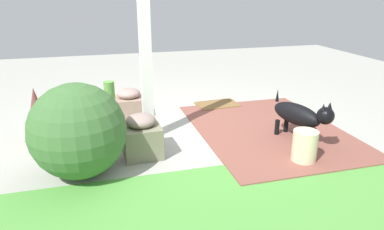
% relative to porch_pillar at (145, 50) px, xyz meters
% --- Properties ---
extents(ground_plane, '(12.00, 12.00, 0.00)m').
position_rel_porch_pillar_xyz_m(ground_plane, '(-0.44, -0.05, -1.08)').
color(ground_plane, '#A7A69C').
extents(brick_path, '(1.80, 2.40, 0.02)m').
position_rel_porch_pillar_xyz_m(brick_path, '(-1.54, 0.20, -1.07)').
color(brick_path, brown).
rests_on(brick_path, ground).
extents(porch_pillar, '(0.13, 0.13, 2.16)m').
position_rel_porch_pillar_xyz_m(porch_pillar, '(0.00, 0.00, 0.00)').
color(porch_pillar, white).
rests_on(porch_pillar, ground).
extents(stone_planter_nearest, '(0.41, 0.44, 0.41)m').
position_rel_porch_pillar_xyz_m(stone_planter_nearest, '(0.14, -0.86, -0.89)').
color(stone_planter_nearest, gray).
rests_on(stone_planter_nearest, ground).
extents(stone_planter_mid, '(0.42, 0.45, 0.48)m').
position_rel_porch_pillar_xyz_m(stone_planter_mid, '(0.15, 0.48, -0.86)').
color(stone_planter_mid, '#79765C').
rests_on(stone_planter_mid, ground).
extents(round_shrub, '(0.93, 0.93, 0.93)m').
position_rel_porch_pillar_xyz_m(round_shrub, '(0.79, 0.75, -0.62)').
color(round_shrub, '#3D6834').
rests_on(round_shrub, ground).
extents(terracotta_pot_tall, '(0.23, 0.23, 0.68)m').
position_rel_porch_pillar_xyz_m(terracotta_pot_tall, '(0.43, -0.22, -0.84)').
color(terracotta_pot_tall, '#B96034').
rests_on(terracotta_pot_tall, ground).
extents(terracotta_pot_spiky, '(0.23, 0.23, 0.66)m').
position_rel_porch_pillar_xyz_m(terracotta_pot_spiky, '(1.29, -0.26, -0.77)').
color(terracotta_pot_spiky, '#B87748').
rests_on(terracotta_pot_spiky, ground).
extents(dog, '(0.43, 0.84, 0.58)m').
position_rel_porch_pillar_xyz_m(dog, '(-1.71, 0.61, -0.74)').
color(dog, black).
rests_on(dog, ground).
extents(ceramic_urn, '(0.26, 0.26, 0.35)m').
position_rel_porch_pillar_xyz_m(ceramic_urn, '(-1.49, 1.10, -0.91)').
color(ceramic_urn, beige).
rests_on(ceramic_urn, ground).
extents(doormat, '(0.66, 0.47, 0.03)m').
position_rel_porch_pillar_xyz_m(doormat, '(-1.24, -0.96, -1.07)').
color(doormat, brown).
rests_on(doormat, ground).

